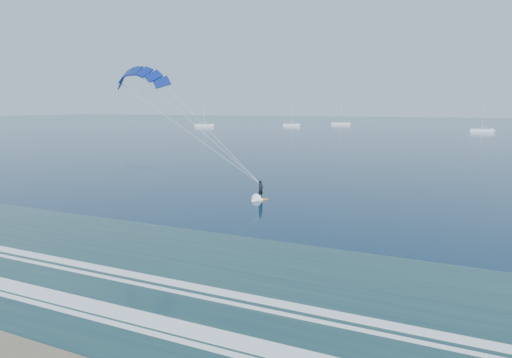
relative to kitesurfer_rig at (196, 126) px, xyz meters
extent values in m
cube|color=#1E423F|center=(9.14, -21.81, -7.40)|extent=(600.00, 22.00, 0.03)
cube|color=white|center=(9.14, -28.31, -7.38)|extent=(600.00, 0.90, 0.07)
cube|color=white|center=(9.14, -24.31, -7.38)|extent=(600.00, 1.10, 0.07)
cube|color=white|center=(9.14, -20.31, -7.38)|extent=(600.00, 0.70, 0.07)
cube|color=orange|center=(6.25, 2.16, -7.38)|extent=(1.49, 0.48, 0.09)
imported|color=black|center=(6.25, 2.16, -6.41)|extent=(0.62, 0.77, 1.84)
cone|color=white|center=(6.10, 0.86, -7.34)|extent=(1.31, 1.74, 1.10)
cube|color=white|center=(-91.70, 149.27, -6.82)|extent=(9.65, 2.40, 1.20)
cylinder|color=silver|center=(-91.70, 149.27, -0.32)|extent=(0.18, 0.18, 11.79)
cylinder|color=silver|center=(-90.50, 149.27, -5.42)|extent=(2.60, 0.12, 0.12)
cube|color=white|center=(-55.29, 171.24, -6.82)|extent=(8.01, 2.40, 1.20)
cylinder|color=silver|center=(-55.29, 171.24, -1.27)|extent=(0.18, 0.18, 9.89)
cylinder|color=silver|center=(-54.09, 171.24, -5.42)|extent=(2.60, 0.12, 0.12)
cube|color=white|center=(-38.33, 199.88, -6.82)|extent=(9.46, 2.40, 1.20)
cylinder|color=silver|center=(-38.33, 199.88, -0.50)|extent=(0.18, 0.18, 11.45)
cylinder|color=silver|center=(-37.13, 199.88, -5.42)|extent=(2.60, 0.12, 0.12)
cube|color=white|center=(28.39, 152.83, -6.82)|extent=(7.86, 2.40, 1.20)
cylinder|color=silver|center=(28.39, 152.83, -1.31)|extent=(0.18, 0.18, 9.82)
cylinder|color=silver|center=(29.59, 152.83, -5.42)|extent=(2.60, 0.12, 0.12)
camera|label=1|loc=(25.39, -39.28, 1.87)|focal=32.00mm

